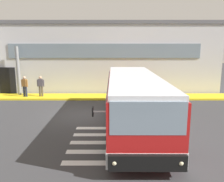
# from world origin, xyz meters

# --- Properties ---
(ground_plane) EXTENTS (80.00, 90.00, 0.02)m
(ground_plane) POSITION_xyz_m (0.00, 0.00, -0.01)
(ground_plane) COLOR #353538
(ground_plane) RESTS_ON ground
(bay_paint_stripes) EXTENTS (4.40, 3.96, 0.01)m
(bay_paint_stripes) POSITION_xyz_m (2.00, -4.20, 0.00)
(bay_paint_stripes) COLOR silver
(bay_paint_stripes) RESTS_ON ground
(terminal_building) EXTENTS (24.04, 13.80, 6.32)m
(terminal_building) POSITION_xyz_m (-0.69, 11.64, 3.15)
(terminal_building) COLOR #B7B7BC
(terminal_building) RESTS_ON ground
(boarding_curb) EXTENTS (26.24, 2.00, 0.15)m
(boarding_curb) POSITION_xyz_m (0.00, 4.80, 0.07)
(boarding_curb) COLOR yellow
(boarding_curb) RESTS_ON ground
(entry_support_column) EXTENTS (0.28, 0.28, 4.02)m
(entry_support_column) POSITION_xyz_m (-6.22, 5.40, 2.16)
(entry_support_column) COLOR slate
(entry_support_column) RESTS_ON boarding_curb
(bus_main_foreground) EXTENTS (3.06, 10.31, 2.70)m
(bus_main_foreground) POSITION_xyz_m (2.76, -2.04, 1.33)
(bus_main_foreground) COLOR red
(bus_main_foreground) RESTS_ON ground
(passenger_near_column) EXTENTS (0.58, 0.30, 1.68)m
(passenger_near_column) POSITION_xyz_m (-5.42, 4.52, 1.08)
(passenger_near_column) COLOR #1E2338
(passenger_near_column) RESTS_ON boarding_curb
(passenger_by_doorway) EXTENTS (0.59, 0.38, 1.68)m
(passenger_by_doorway) POSITION_xyz_m (-4.15, 4.65, 1.11)
(passenger_by_doorway) COLOR #4C4233
(passenger_by_doorway) RESTS_ON boarding_curb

